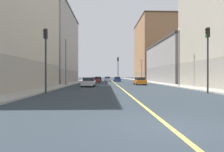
# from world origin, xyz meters

# --- Properties ---
(ground_plane) EXTENTS (400.00, 400.00, 0.00)m
(ground_plane) POSITION_xyz_m (0.00, 0.00, 0.00)
(ground_plane) COLOR #293239
(ground_plane) RESTS_ON ground
(sidewalk_left) EXTENTS (2.56, 168.00, 0.15)m
(sidewalk_left) POSITION_xyz_m (9.26, 49.00, 0.07)
(sidewalk_left) COLOR #9E9B93
(sidewalk_left) RESTS_ON ground
(sidewalk_right) EXTENTS (2.56, 168.00, 0.15)m
(sidewalk_right) POSITION_xyz_m (-9.26, 49.00, 0.07)
(sidewalk_right) COLOR #9E9B93
(sidewalk_right) RESTS_ON ground
(lane_center_stripe) EXTENTS (0.16, 154.00, 0.01)m
(lane_center_stripe) POSITION_xyz_m (0.00, 49.00, 0.01)
(lane_center_stripe) COLOR #E5D14C
(lane_center_stripe) RESTS_ON ground
(building_left_mid) EXTENTS (11.84, 26.06, 9.83)m
(building_left_mid) POSITION_xyz_m (16.32, 42.87, 4.92)
(building_left_mid) COLOR gray
(building_left_mid) RESTS_ON ground
(building_left_far) EXTENTS (11.84, 24.18, 22.65)m
(building_left_far) POSITION_xyz_m (16.32, 70.80, 11.33)
(building_left_far) COLOR #8F6B4F
(building_left_far) RESTS_ON ground
(building_right_midblock) EXTENTS (11.84, 25.12, 17.95)m
(building_right_midblock) POSITION_xyz_m (-16.32, 44.63, 8.98)
(building_right_midblock) COLOR gray
(building_right_midblock) RESTS_ON ground
(traffic_light_left_near) EXTENTS (0.40, 0.32, 6.19)m
(traffic_light_left_near) POSITION_xyz_m (7.56, 12.40, 3.99)
(traffic_light_left_near) COLOR #2D2D2D
(traffic_light_left_near) RESTS_ON ground
(traffic_light_right_near) EXTENTS (0.40, 0.32, 5.97)m
(traffic_light_right_near) POSITION_xyz_m (-7.59, 12.40, 3.87)
(traffic_light_right_near) COLOR #2D2D2D
(traffic_light_right_near) RESTS_ON ground
(traffic_light_median_far) EXTENTS (0.40, 0.32, 5.88)m
(traffic_light_median_far) POSITION_xyz_m (0.77, 39.94, 3.81)
(traffic_light_median_far) COLOR #2D2D2D
(traffic_light_median_far) RESTS_ON ground
(street_lamp_left_near) EXTENTS (0.36, 0.36, 8.31)m
(street_lamp_left_near) POSITION_xyz_m (8.58, 22.64, 5.09)
(street_lamp_left_near) COLOR #4C4C51
(street_lamp_left_near) RESTS_ON ground
(street_lamp_right_near) EXTENTS (0.36, 0.36, 7.72)m
(street_lamp_right_near) POSITION_xyz_m (-8.58, 26.95, 4.78)
(street_lamp_right_near) COLOR #4C4C51
(street_lamp_right_near) RESTS_ON ground
(street_lamp_left_far) EXTENTS (0.36, 0.36, 6.73)m
(street_lamp_left_far) POSITION_xyz_m (8.58, 53.43, 4.26)
(street_lamp_left_far) COLOR #4C4C51
(street_lamp_left_far) RESTS_ON ground
(car_orange) EXTENTS (1.87, 4.14, 1.37)m
(car_orange) POSITION_xyz_m (4.16, 30.30, 0.67)
(car_orange) COLOR orange
(car_orange) RESTS_ON ground
(car_silver) EXTENTS (1.98, 4.26, 1.38)m
(car_silver) POSITION_xyz_m (-4.63, 24.56, 0.66)
(car_silver) COLOR silver
(car_silver) RESTS_ON ground
(car_white) EXTENTS (1.96, 4.47, 1.36)m
(car_white) POSITION_xyz_m (-1.46, 54.25, 0.66)
(car_white) COLOR white
(car_white) RESTS_ON ground
(car_red) EXTENTS (1.96, 3.94, 1.34)m
(car_red) POSITION_xyz_m (-4.51, 42.59, 0.64)
(car_red) COLOR red
(car_red) RESTS_ON ground
(car_maroon) EXTENTS (1.97, 4.23, 1.22)m
(car_maroon) POSITION_xyz_m (1.77, 63.95, 0.60)
(car_maroon) COLOR maroon
(car_maroon) RESTS_ON ground
(car_blue) EXTENTS (1.92, 4.53, 1.34)m
(car_blue) POSITION_xyz_m (1.20, 51.59, 0.65)
(car_blue) COLOR #23389E
(car_blue) RESTS_ON ground
(car_black) EXTENTS (2.05, 4.22, 1.38)m
(car_black) POSITION_xyz_m (-4.30, 55.17, 0.66)
(car_black) COLOR black
(car_black) RESTS_ON ground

